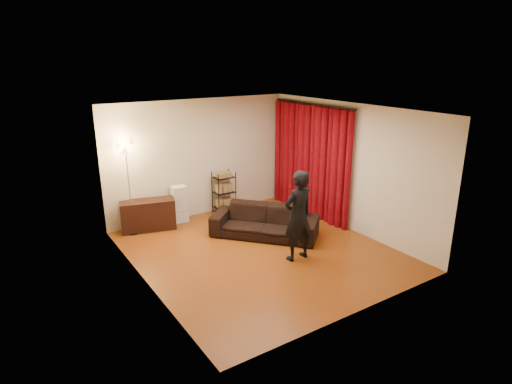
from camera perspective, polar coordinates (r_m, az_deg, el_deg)
floor at (r=8.34m, az=0.56°, el=-7.86°), size 5.00×5.00×0.00m
ceiling at (r=7.58m, az=0.62°, el=10.88°), size 5.00×5.00×0.00m
wall_back at (r=9.96m, az=-7.47°, el=4.50°), size 5.00×0.00×5.00m
wall_front at (r=6.06m, az=13.91°, el=-4.65°), size 5.00×0.00×5.00m
wall_left at (r=6.92m, az=-15.09°, el=-1.91°), size 0.00×5.00×5.00m
wall_right at (r=9.25m, az=12.26°, el=3.23°), size 0.00×5.00×5.00m
curtain_rod at (r=9.78m, az=7.57°, el=11.57°), size 0.04×2.65×0.04m
curtain at (r=9.99m, az=7.18°, el=4.11°), size 0.22×2.65×2.55m
sofa at (r=8.89m, az=1.16°, el=-3.97°), size 2.08×2.19×0.63m
person at (r=7.75m, az=5.62°, el=-3.17°), size 0.64×0.44×1.70m
media_cabinet at (r=9.50m, az=-14.20°, el=-2.99°), size 1.21×0.71×0.66m
storage_boxes at (r=9.76m, az=-10.13°, el=-1.59°), size 0.36×0.30×0.84m
wire_shelf at (r=10.17m, az=-4.29°, el=-0.03°), size 0.49×0.36×1.02m
floor_lamp at (r=9.19m, az=-16.57°, el=0.60°), size 0.43×0.43×2.03m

